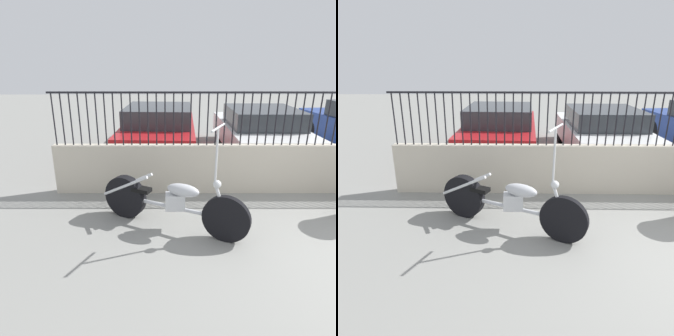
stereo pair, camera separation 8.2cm
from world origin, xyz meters
TOP-DOWN VIEW (x-y plane):
  - low_wall at (0.00, 2.23)m, footprint 9.16×0.18m
  - fence_railing at (-0.00, 2.23)m, footprint 9.16×0.04m
  - motorcycle_silver at (-2.56, 0.98)m, footprint 2.13×1.13m
  - car_red at (-2.74, 4.91)m, footprint 2.03×4.02m
  - car_white at (-0.11, 4.70)m, footprint 1.87×3.95m

SIDE VIEW (x-z plane):
  - motorcycle_silver at x=-2.56m, z-range -0.40..1.19m
  - low_wall at x=0.00m, z-range 0.00..0.92m
  - car_white at x=-0.11m, z-range 0.02..1.25m
  - car_red at x=-2.74m, z-range 0.01..1.27m
  - fence_railing at x=0.00m, z-range 1.04..1.98m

